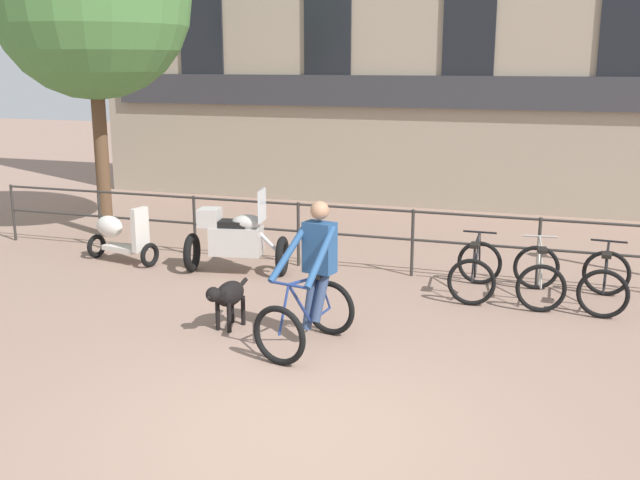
% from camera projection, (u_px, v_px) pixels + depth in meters
% --- Properties ---
extents(ground_plane, '(60.00, 60.00, 0.00)m').
position_uv_depth(ground_plane, '(296.00, 426.00, 6.86)').
color(ground_plane, '#8E7060').
extents(canal_railing, '(15.05, 0.05, 1.05)m').
position_uv_depth(canal_railing, '(413.00, 231.00, 11.50)').
color(canal_railing, '#2D2B28').
rests_on(canal_railing, ground_plane).
extents(cyclist_with_bike, '(0.92, 1.29, 1.70)m').
position_uv_depth(cyclist_with_bike, '(312.00, 283.00, 8.64)').
color(cyclist_with_bike, black).
rests_on(cyclist_with_bike, ground_plane).
extents(dog, '(0.34, 0.86, 0.62)m').
position_uv_depth(dog, '(228.00, 295.00, 9.26)').
color(dog, black).
rests_on(dog, ground_plane).
extents(parked_motorcycle, '(1.66, 0.88, 1.35)m').
position_uv_depth(parked_motorcycle, '(235.00, 239.00, 11.66)').
color(parked_motorcycle, black).
rests_on(parked_motorcycle, ground_plane).
extents(parked_bicycle_near_lamp, '(0.67, 1.12, 0.86)m').
position_uv_depth(parked_bicycle_near_lamp, '(476.00, 270.00, 10.65)').
color(parked_bicycle_near_lamp, black).
rests_on(parked_bicycle_near_lamp, ground_plane).
extents(parked_bicycle_mid_left, '(0.77, 1.17, 0.86)m').
position_uv_depth(parked_bicycle_mid_left, '(539.00, 276.00, 10.38)').
color(parked_bicycle_mid_left, black).
rests_on(parked_bicycle_mid_left, ground_plane).
extents(parked_bicycle_mid_right, '(0.74, 1.16, 0.86)m').
position_uv_depth(parked_bicycle_mid_right, '(605.00, 281.00, 10.12)').
color(parked_bicycle_mid_right, black).
rests_on(parked_bicycle_mid_right, ground_plane).
extents(parked_scooter, '(1.33, 0.65, 0.96)m').
position_uv_depth(parked_scooter, '(120.00, 235.00, 12.36)').
color(parked_scooter, black).
rests_on(parked_scooter, ground_plane).
extents(tree_canalside_left, '(3.56, 3.56, 6.11)m').
position_uv_depth(tree_canalside_left, '(91.00, 0.00, 13.37)').
color(tree_canalside_left, brown).
rests_on(tree_canalside_left, ground_plane).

